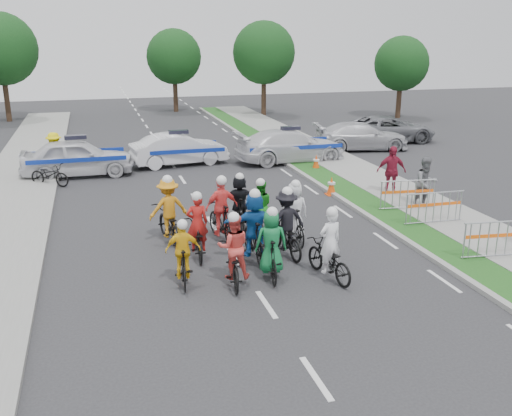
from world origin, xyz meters
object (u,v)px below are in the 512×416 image
object	(u,v)px
rider_5	(254,231)
parked_bike	(50,175)
marshal_hiviz	(55,153)
tree_4	(174,57)
spectator_2	(391,171)
barrier_1	(434,209)
cone_1	(316,162)
rider_10	(169,216)
civilian_sedan	(361,136)
rider_6	(198,235)
barrier_2	(407,196)
spectator_1	(426,183)
rider_7	(294,218)
cone_0	(331,186)
tree_3	(0,49)
rider_4	(286,229)
rider_9	(222,216)
rider_11	(239,205)
rider_0	(329,255)
police_car_0	(77,157)
rider_1	(271,250)
rider_2	(233,257)
police_car_1	(179,149)
barrier_0	(497,241)
rider_8	(260,215)
tree_2	(401,64)
police_car_2	(290,146)
rider_3	(183,259)
tree_1	(264,53)

from	to	relation	value
rider_5	parked_bike	bearing A→B (deg)	-60.26
marshal_hiviz	tree_4	xyz separation A→B (m)	(8.12, 19.31, 3.28)
spectator_2	barrier_1	distance (m)	3.60
rider_5	cone_1	xyz separation A→B (m)	(5.60, 9.50, -0.50)
rider_10	civilian_sedan	xyz separation A→B (m)	(11.61, 11.16, -0.07)
rider_6	barrier_2	world-z (taller)	rider_6
tree_4	parked_bike	bearing A→B (deg)	-110.99
spectator_1	spectator_2	bearing A→B (deg)	101.49
rider_7	barrier_1	bearing A→B (deg)	-177.32
rider_7	cone_0	distance (m)	5.48
rider_10	tree_3	xyz separation A→B (m)	(-7.47, 27.30, 4.11)
marshal_hiviz	rider_4	bearing A→B (deg)	144.80
rider_9	rider_11	world-z (taller)	rider_9
rider_0	rider_9	size ratio (longest dim) A/B	0.98
tree_3	police_car_0	bearing A→B (deg)	-75.04
rider_9	spectator_2	bearing A→B (deg)	-167.44
rider_10	spectator_1	distance (m)	9.10
spectator_2	civilian_sedan	bearing A→B (deg)	81.55
civilian_sedan	marshal_hiviz	xyz separation A→B (m)	(-15.20, -1.18, 0.19)
rider_1	spectator_1	world-z (taller)	rider_1
rider_2	rider_5	size ratio (longest dim) A/B	0.94
police_car_1	barrier_0	world-z (taller)	police_car_1
rider_8	cone_0	size ratio (longest dim) A/B	2.68
rider_2	barrier_1	bearing A→B (deg)	-152.43
rider_5	police_car_1	size ratio (longest dim) A/B	0.45
rider_8	civilian_sedan	distance (m)	14.51
marshal_hiviz	cone_0	size ratio (longest dim) A/B	2.58
barrier_2	tree_2	world-z (taller)	tree_2
rider_7	tree_4	size ratio (longest dim) A/B	0.30
parked_bike	tree_2	distance (m)	27.12
police_car_1	police_car_2	xyz separation A→B (m)	(5.20, -0.76, 0.03)
rider_3	tree_1	xyz separation A→B (m)	(10.61, 28.38, 3.88)
rider_8	police_car_0	distance (m)	10.91
rider_0	tree_3	bearing A→B (deg)	-81.41
spectator_1	tree_4	distance (m)	28.92
spectator_2	rider_10	bearing A→B (deg)	-152.27
barrier_1	tree_2	bearing A→B (deg)	63.02
parked_bike	rider_0	bearing A→B (deg)	-113.86
rider_6	tree_4	world-z (taller)	tree_4
rider_4	barrier_0	distance (m)	5.66
rider_2	tree_3	xyz separation A→B (m)	(-8.56, 30.69, 4.20)
barrier_1	cone_1	size ratio (longest dim) A/B	2.86
spectator_2	rider_11	bearing A→B (deg)	-151.86
tree_2	tree_4	distance (m)	17.00
rider_0	parked_bike	distance (m)	13.56
tree_3	cone_1	bearing A→B (deg)	-52.84
police_car_2	barrier_1	bearing A→B (deg)	-176.37
rider_5	barrier_1	xyz separation A→B (m)	(6.24, 1.17, -0.28)
parked_bike	cone_0	bearing A→B (deg)	-78.63
rider_6	spectator_1	bearing A→B (deg)	-160.02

